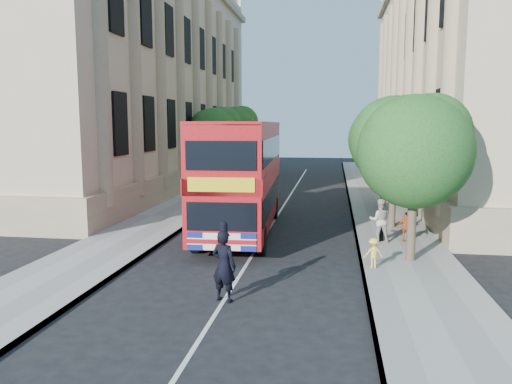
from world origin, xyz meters
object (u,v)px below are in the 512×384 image
at_px(woman_pedestrian, 380,220).
at_px(double_decker_bus, 241,173).
at_px(box_van, 249,188).
at_px(police_constable, 224,266).
at_px(lamp_post, 382,184).

bearing_deg(woman_pedestrian, double_decker_bus, -12.60).
xyz_separation_m(double_decker_bus, box_van, (-0.65, 5.71, -1.39)).
bearing_deg(box_van, double_decker_bus, -82.53).
xyz_separation_m(box_van, police_constable, (1.82, -14.64, -0.34)).
bearing_deg(box_van, police_constable, -81.99).
relative_size(lamp_post, double_decker_bus, 0.47).
bearing_deg(double_decker_bus, police_constable, -85.60).
relative_size(double_decker_bus, police_constable, 5.32).
relative_size(lamp_post, woman_pedestrian, 2.86).
bearing_deg(woman_pedestrian, police_constable, 56.70).
height_order(lamp_post, box_van, lamp_post).
distance_m(lamp_post, box_van, 9.71).
xyz_separation_m(box_van, woman_pedestrian, (6.75, -7.04, -0.34)).
height_order(double_decker_bus, police_constable, double_decker_bus).
xyz_separation_m(double_decker_bus, police_constable, (1.16, -8.93, -1.73)).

